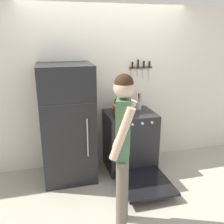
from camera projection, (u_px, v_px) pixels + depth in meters
ground_plane at (107, 159)px, 4.31m from camera, size 14.00×14.00×0.00m
wall_back at (106, 87)px, 3.95m from camera, size 10.00×0.06×2.55m
refrigerator at (68, 123)px, 3.58m from camera, size 0.74×0.72×1.69m
stove_range at (130, 141)px, 3.92m from camera, size 0.74×1.37×0.92m
dutch_oven_pot at (122, 111)px, 3.63m from camera, size 0.30×0.26×0.19m
tea_kettle at (118, 107)px, 3.87m from camera, size 0.21×0.16×0.21m
utensil_jar at (139, 105)px, 3.96m from camera, size 0.08×0.09×0.27m
person at (123, 145)px, 2.55m from camera, size 0.36×0.41×1.72m
wall_knife_strip at (141, 67)px, 3.96m from camera, size 0.38×0.03×0.34m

